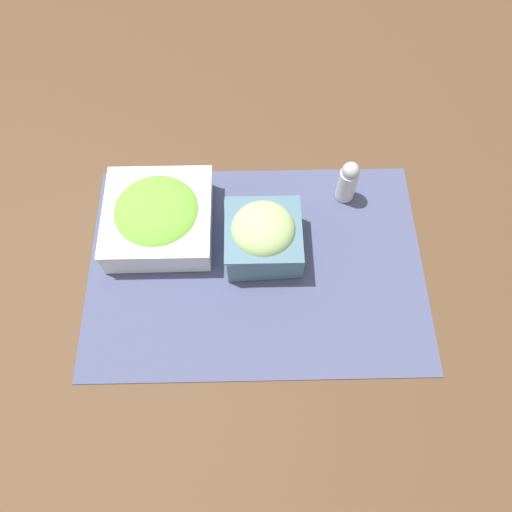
% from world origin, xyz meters
% --- Properties ---
extents(ground_plane, '(3.00, 3.00, 0.00)m').
position_xyz_m(ground_plane, '(0.00, 0.00, 0.00)').
color(ground_plane, '#513823').
extents(placemat, '(0.56, 0.39, 0.00)m').
position_xyz_m(placemat, '(0.00, 0.00, 0.00)').
color(placemat, '#474C70').
rests_on(placemat, ground_plane).
extents(cucumber_bowl, '(0.13, 0.13, 0.09)m').
position_xyz_m(cucumber_bowl, '(-0.01, -0.03, 0.05)').
color(cucumber_bowl, slate).
rests_on(cucumber_bowl, placemat).
extents(lettuce_bowl, '(0.18, 0.18, 0.07)m').
position_xyz_m(lettuce_bowl, '(0.16, -0.08, 0.04)').
color(lettuce_bowl, white).
rests_on(lettuce_bowl, placemat).
extents(pepper_shaker, '(0.03, 0.03, 0.09)m').
position_xyz_m(pepper_shaker, '(-0.16, -0.14, 0.05)').
color(pepper_shaker, silver).
rests_on(pepper_shaker, placemat).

